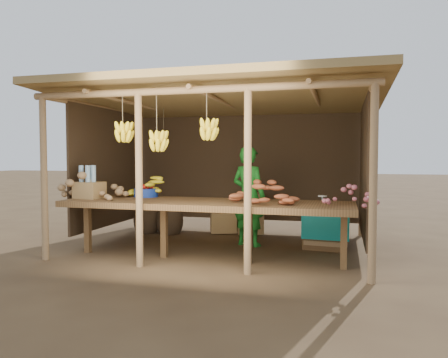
# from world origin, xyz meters

# --- Properties ---
(ground) EXTENTS (60.00, 60.00, 0.00)m
(ground) POSITION_xyz_m (0.00, 0.00, 0.00)
(ground) COLOR brown
(ground) RESTS_ON ground
(stall_structure) EXTENTS (4.70, 3.50, 2.43)m
(stall_structure) POSITION_xyz_m (-0.04, 0.04, 1.92)
(stall_structure) COLOR #A17C53
(stall_structure) RESTS_ON ground
(counter) EXTENTS (3.90, 1.05, 0.80)m
(counter) POSITION_xyz_m (0.00, -0.95, 0.74)
(counter) COLOR brown
(counter) RESTS_ON ground
(potato_heap) EXTENTS (1.18, 0.89, 0.37)m
(potato_heap) POSITION_xyz_m (-1.79, -0.96, 0.98)
(potato_heap) COLOR #A17D53
(potato_heap) RESTS_ON counter
(sweet_potato_heap) EXTENTS (0.86, 0.52, 0.35)m
(sweet_potato_heap) POSITION_xyz_m (0.77, -1.05, 0.98)
(sweet_potato_heap) COLOR #9E4B28
(sweet_potato_heap) RESTS_ON counter
(onion_heap) EXTENTS (0.81, 0.66, 0.35)m
(onion_heap) POSITION_xyz_m (1.87, -1.08, 0.98)
(onion_heap) COLOR #BF5D66
(onion_heap) RESTS_ON counter
(banana_pile) EXTENTS (0.75, 0.57, 0.35)m
(banana_pile) POSITION_xyz_m (-1.04, -0.49, 0.98)
(banana_pile) COLOR yellow
(banana_pile) RESTS_ON counter
(tomato_basin) EXTENTS (0.36, 0.36, 0.19)m
(tomato_basin) POSITION_xyz_m (-1.04, -0.59, 0.88)
(tomato_basin) COLOR navy
(tomato_basin) RESTS_ON counter
(bottle_box) EXTENTS (0.41, 0.34, 0.47)m
(bottle_box) POSITION_xyz_m (-1.72, -1.02, 0.98)
(bottle_box) COLOR olive
(bottle_box) RESTS_ON counter
(vendor) EXTENTS (0.66, 0.55, 1.56)m
(vendor) POSITION_xyz_m (0.36, 0.15, 0.78)
(vendor) COLOR #1A7720
(vendor) RESTS_ON ground
(tarp_crate) EXTENTS (0.74, 0.65, 0.82)m
(tarp_crate) POSITION_xyz_m (1.53, 0.27, 0.34)
(tarp_crate) COLOR brown
(tarp_crate) RESTS_ON ground
(carton_stack) EXTENTS (1.05, 0.50, 0.73)m
(carton_stack) POSITION_xyz_m (0.01, 1.11, 0.32)
(carton_stack) COLOR olive
(carton_stack) RESTS_ON ground
(burlap_sacks) EXTENTS (0.94, 0.49, 0.66)m
(burlap_sacks) POSITION_xyz_m (-1.46, 0.78, 0.29)
(burlap_sacks) COLOR #453220
(burlap_sacks) RESTS_ON ground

